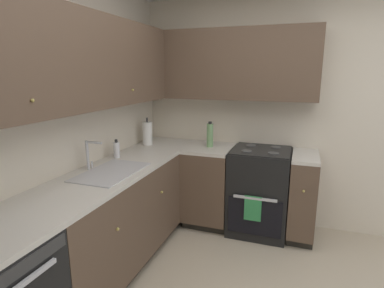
{
  "coord_description": "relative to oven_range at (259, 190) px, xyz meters",
  "views": [
    {
      "loc": [
        -1.72,
        -0.08,
        1.74
      ],
      "look_at": [
        0.97,
        0.87,
        1.08
      ],
      "focal_mm": 29.33,
      "sensor_mm": 36.0,
      "label": 1
    }
  ],
  "objects": [
    {
      "name": "upper_cabinets_back",
      "position": [
        -1.34,
        1.26,
        1.35
      ],
      "size": [
        2.6,
        0.34,
        0.74
      ],
      "color": "brown"
    },
    {
      "name": "soap_bottle",
      "position": [
        -0.76,
        1.3,
        0.53
      ],
      "size": [
        0.06,
        0.06,
        0.18
      ],
      "color": "silver",
      "rests_on": "countertop_back"
    },
    {
      "name": "faucet",
      "position": [
        -1.17,
        1.3,
        0.6
      ],
      "size": [
        0.07,
        0.16,
        0.25
      ],
      "color": "silver",
      "rests_on": "countertop_back"
    },
    {
      "name": "oil_bottle",
      "position": [
        -0.02,
        0.57,
        0.58
      ],
      "size": [
        0.07,
        0.07,
        0.28
      ],
      "color": "#729E66",
      "rests_on": "countertop_right"
    },
    {
      "name": "lower_cabinets_right",
      "position": [
        -0.02,
        0.22,
        -0.02
      ],
      "size": [
        0.62,
        1.4,
        0.88
      ],
      "color": "brown",
      "rests_on": "ground_plane"
    },
    {
      "name": "paper_towel_roll",
      "position": [
        -0.15,
        1.28,
        0.58
      ],
      "size": [
        0.11,
        0.11,
        0.32
      ],
      "color": "white",
      "rests_on": "countertop_back"
    },
    {
      "name": "wall_right",
      "position": [
        0.31,
        -0.3,
        0.81
      ],
      "size": [
        0.05,
        3.54,
        2.55
      ],
      "primitive_type": "cube",
      "color": "beige",
      "rests_on": "ground_plane"
    },
    {
      "name": "upper_cabinets_right",
      "position": [
        0.12,
        0.45,
        1.35
      ],
      "size": [
        0.32,
        1.95,
        0.74
      ],
      "color": "brown"
    },
    {
      "name": "wall_back",
      "position": [
        -1.59,
        1.45,
        0.81
      ],
      "size": [
        3.85,
        0.05,
        2.55
      ],
      "primitive_type": "cube",
      "color": "beige",
      "rests_on": "ground_plane"
    },
    {
      "name": "lower_cabinets_back",
      "position": [
        -1.17,
        1.12,
        -0.02
      ],
      "size": [
        1.71,
        0.62,
        0.88
      ],
      "color": "brown",
      "rests_on": "ground_plane"
    },
    {
      "name": "countertop_right",
      "position": [
        -0.02,
        0.22,
        0.43
      ],
      "size": [
        0.6,
        1.4,
        0.03
      ],
      "color": "beige",
      "rests_on": "lower_cabinets_right"
    },
    {
      "name": "sink",
      "position": [
        -1.18,
        1.09,
        0.41
      ],
      "size": [
        0.66,
        0.4,
        0.1
      ],
      "color": "#B7B7BC",
      "rests_on": "countertop_back"
    },
    {
      "name": "oven_range",
      "position": [
        0.0,
        0.0,
        0.0
      ],
      "size": [
        0.68,
        0.62,
        1.07
      ],
      "color": "black",
      "rests_on": "ground_plane"
    },
    {
      "name": "countertop_back",
      "position": [
        -1.18,
        1.12,
        0.43
      ],
      "size": [
        2.92,
        0.6,
        0.03
      ],
      "primitive_type": "cube",
      "color": "beige",
      "rests_on": "lower_cabinets_back"
    }
  ]
}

